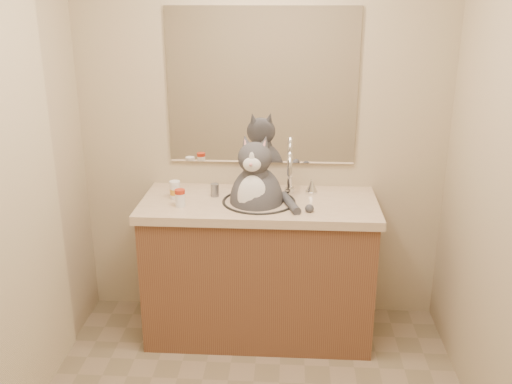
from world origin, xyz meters
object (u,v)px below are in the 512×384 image
cat (256,196)px  grey_canister (215,190)px  pill_bottle_redcap (180,198)px  pill_bottle_orange (175,190)px

cat → grey_canister: size_ratio=7.95×
grey_canister → pill_bottle_redcap: bearing=-133.6°
pill_bottle_orange → grey_canister: (0.22, 0.05, -0.01)m
pill_bottle_orange → cat: bearing=-4.1°
cat → pill_bottle_orange: 0.47m
pill_bottle_redcap → grey_canister: size_ratio=1.28×
cat → grey_canister: 0.26m
pill_bottle_redcap → pill_bottle_orange: size_ratio=0.95×
pill_bottle_orange → grey_canister: size_ratio=1.36×
cat → pill_bottle_orange: cat is taller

